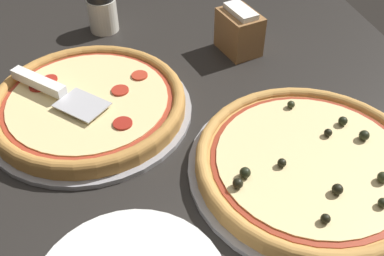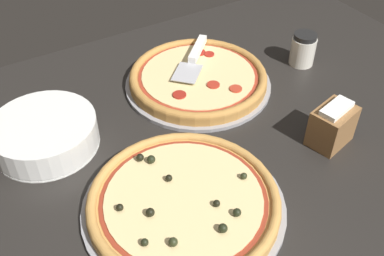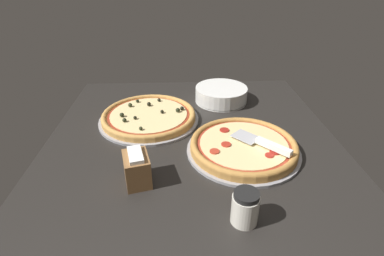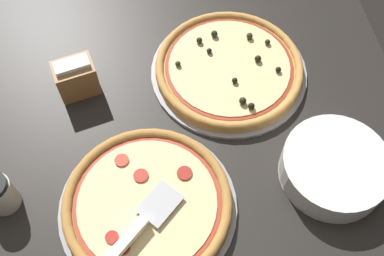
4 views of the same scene
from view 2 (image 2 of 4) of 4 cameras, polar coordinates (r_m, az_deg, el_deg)
name	(u,v)px [view 2 (image 2 of 4)]	position (r cm, az deg, el deg)	size (l,w,h in cm)	color
ground_plane	(239,124)	(115.06, 5.93, 0.52)	(140.22, 109.45, 3.60)	black
pizza_pan_front	(198,84)	(124.34, 0.77, 5.65)	(39.92, 39.92, 1.00)	#939399
pizza_front	(198,77)	(123.08, 0.78, 6.48)	(37.52, 37.52, 3.32)	#B77F3D
pizza_pan_back	(184,206)	(92.89, -1.04, -9.92)	(41.57, 41.57, 1.00)	#939399
pizza_back	(184,200)	(91.39, -1.06, -9.16)	(39.08, 39.08, 4.01)	#C68E47
serving_spatula	(196,54)	(128.49, 0.47, 9.44)	(18.95, 18.48, 2.00)	#B7B7BC
plate_stack	(45,134)	(109.15, -18.18, -0.69)	(24.35, 24.35, 7.00)	white
parmesan_shaker	(303,49)	(135.17, 13.92, 9.68)	(7.11, 7.11, 9.57)	silver
napkin_holder	(332,125)	(108.57, 17.38, 0.32)	(11.52, 9.52, 10.62)	olive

